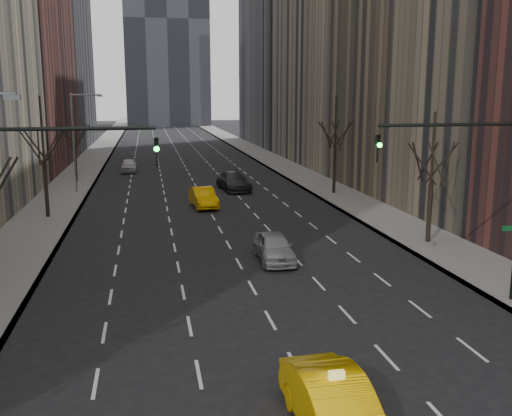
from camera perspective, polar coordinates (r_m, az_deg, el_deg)
sidewalk_left at (r=80.03m, az=-16.24°, el=4.43°), size 4.50×320.00×0.15m
sidewalk_right at (r=81.43m, az=1.24°, el=4.98°), size 4.50×320.00×0.15m
tree_lw_c at (r=44.07m, az=-20.41°, el=4.16°), size 3.36×3.50×8.74m
tree_lw_d at (r=61.85m, az=-17.69°, el=5.73°), size 3.36×3.50×7.36m
tree_rw_b at (r=35.71m, az=17.10°, el=2.35°), size 3.36×3.50×7.82m
tree_rw_c at (r=52.14m, az=7.89°, el=5.74°), size 3.36×3.50×8.74m
traffic_mast_left at (r=21.91m, az=-22.46°, el=1.37°), size 6.69×0.39×8.00m
traffic_mast_right at (r=25.47m, az=21.99°, el=2.67°), size 6.69×0.39×8.00m
streetlight_far at (r=54.63m, az=-17.45°, el=7.25°), size 2.83×0.22×9.00m
taxi_sedan at (r=16.04m, az=7.96°, el=-19.17°), size 1.99×5.10×1.65m
silver_sedan_ahead at (r=31.15m, az=1.83°, el=-3.93°), size 1.98×4.63×1.56m
far_taxi at (r=46.33m, az=-5.30°, el=1.08°), size 2.13×4.96×1.59m
far_suv_grey at (r=54.51m, az=-2.26°, el=2.71°), size 3.05×6.14×1.72m
far_car_white at (r=68.89m, az=-12.60°, el=4.16°), size 1.88×4.57×1.55m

